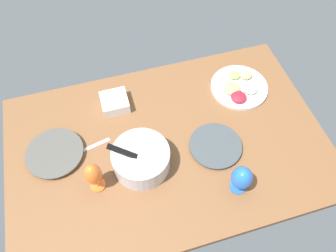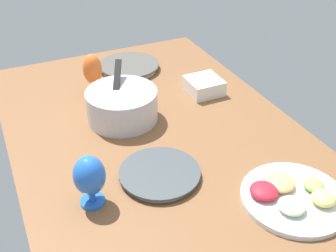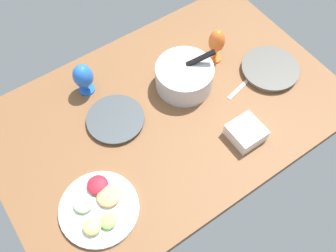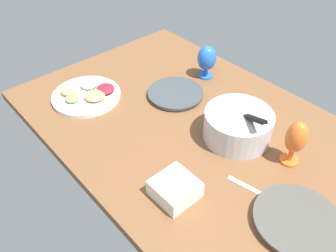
{
  "view_description": "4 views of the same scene",
  "coord_description": "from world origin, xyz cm",
  "px_view_note": "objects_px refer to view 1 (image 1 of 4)",
  "views": [
    {
      "loc": [
        23.26,
        79.73,
        142.82
      ],
      "look_at": [
        -2.41,
        -7.61,
        3.77
      ],
      "focal_mm": 34.83,
      "sensor_mm": 36.0,
      "label": 1
    },
    {
      "loc": [
        -117.64,
        49.72,
        89.19
      ],
      "look_at": [
        -1.79,
        -3.37,
        3.77
      ],
      "focal_mm": 45.01,
      "sensor_mm": 36.0,
      "label": 2
    },
    {
      "loc": [
        -55.36,
        -80.59,
        147.73
      ],
      "look_at": [
        -5.61,
        -8.74,
        3.77
      ],
      "focal_mm": 40.95,
      "sensor_mm": 36.0,
      "label": 3
    },
    {
      "loc": [
        75.37,
        -82.09,
        96.54
      ],
      "look_at": [
        -4.89,
        -11.13,
        3.77
      ],
      "focal_mm": 37.02,
      "sensor_mm": 36.0,
      "label": 4
    }
  ],
  "objects_px": {
    "hurricane_glass_orange": "(94,175)",
    "hurricane_glass_blue": "(241,178)",
    "dinner_plate_left": "(215,146)",
    "dinner_plate_right": "(55,153)",
    "square_bowl_white": "(115,102)",
    "mixing_bowl": "(141,159)",
    "fruit_platter": "(239,87)"
  },
  "relations": [
    {
      "from": "hurricane_glass_orange",
      "to": "hurricane_glass_blue",
      "type": "bearing_deg",
      "value": 162.96
    },
    {
      "from": "dinner_plate_left",
      "to": "dinner_plate_right",
      "type": "height_order",
      "value": "dinner_plate_right"
    },
    {
      "from": "dinner_plate_right",
      "to": "square_bowl_white",
      "type": "bearing_deg",
      "value": -148.11
    },
    {
      "from": "dinner_plate_right",
      "to": "hurricane_glass_blue",
      "type": "distance_m",
      "value": 0.9
    },
    {
      "from": "hurricane_glass_orange",
      "to": "mixing_bowl",
      "type": "bearing_deg",
      "value": -168.28
    },
    {
      "from": "dinner_plate_left",
      "to": "hurricane_glass_blue",
      "type": "height_order",
      "value": "hurricane_glass_blue"
    },
    {
      "from": "dinner_plate_left",
      "to": "fruit_platter",
      "type": "height_order",
      "value": "fruit_platter"
    },
    {
      "from": "mixing_bowl",
      "to": "fruit_platter",
      "type": "relative_size",
      "value": 0.87
    },
    {
      "from": "dinner_plate_left",
      "to": "hurricane_glass_orange",
      "type": "relative_size",
      "value": 1.38
    },
    {
      "from": "dinner_plate_left",
      "to": "fruit_platter",
      "type": "bearing_deg",
      "value": -129.79
    },
    {
      "from": "hurricane_glass_blue",
      "to": "hurricane_glass_orange",
      "type": "bearing_deg",
      "value": -17.04
    },
    {
      "from": "hurricane_glass_blue",
      "to": "fruit_platter",
      "type": "bearing_deg",
      "value": -113.78
    },
    {
      "from": "mixing_bowl",
      "to": "fruit_platter",
      "type": "distance_m",
      "value": 0.71
    },
    {
      "from": "hurricane_glass_blue",
      "to": "hurricane_glass_orange",
      "type": "height_order",
      "value": "hurricane_glass_orange"
    },
    {
      "from": "dinner_plate_right",
      "to": "hurricane_glass_blue",
      "type": "xyz_separation_m",
      "value": [
        -0.8,
        0.41,
        0.08
      ]
    },
    {
      "from": "fruit_platter",
      "to": "hurricane_glass_orange",
      "type": "relative_size",
      "value": 1.68
    },
    {
      "from": "mixing_bowl",
      "to": "fruit_platter",
      "type": "bearing_deg",
      "value": -154.22
    },
    {
      "from": "mixing_bowl",
      "to": "square_bowl_white",
      "type": "height_order",
      "value": "mixing_bowl"
    },
    {
      "from": "hurricane_glass_orange",
      "to": "dinner_plate_left",
      "type": "bearing_deg",
      "value": -176.36
    },
    {
      "from": "hurricane_glass_blue",
      "to": "hurricane_glass_orange",
      "type": "xyz_separation_m",
      "value": [
        0.62,
        -0.19,
        0.02
      ]
    },
    {
      "from": "dinner_plate_right",
      "to": "square_bowl_white",
      "type": "xyz_separation_m",
      "value": [
        -0.34,
        -0.21,
        0.02
      ]
    },
    {
      "from": "dinner_plate_right",
      "to": "mixing_bowl",
      "type": "relative_size",
      "value": 1.01
    },
    {
      "from": "mixing_bowl",
      "to": "square_bowl_white",
      "type": "distance_m",
      "value": 0.39
    },
    {
      "from": "mixing_bowl",
      "to": "hurricane_glass_orange",
      "type": "relative_size",
      "value": 1.47
    },
    {
      "from": "fruit_platter",
      "to": "dinner_plate_right",
      "type": "bearing_deg",
      "value": 7.49
    },
    {
      "from": "mixing_bowl",
      "to": "hurricane_glass_blue",
      "type": "xyz_separation_m",
      "value": [
        -0.4,
        0.24,
        0.03
      ]
    },
    {
      "from": "dinner_plate_left",
      "to": "square_bowl_white",
      "type": "relative_size",
      "value": 1.87
    },
    {
      "from": "dinner_plate_left",
      "to": "hurricane_glass_blue",
      "type": "xyz_separation_m",
      "value": [
        -0.02,
        0.23,
        0.09
      ]
    },
    {
      "from": "mixing_bowl",
      "to": "hurricane_glass_blue",
      "type": "height_order",
      "value": "mixing_bowl"
    },
    {
      "from": "dinner_plate_left",
      "to": "hurricane_glass_orange",
      "type": "distance_m",
      "value": 0.61
    },
    {
      "from": "hurricane_glass_blue",
      "to": "square_bowl_white",
      "type": "xyz_separation_m",
      "value": [
        0.45,
        -0.62,
        -0.06
      ]
    },
    {
      "from": "hurricane_glass_blue",
      "to": "mixing_bowl",
      "type": "bearing_deg",
      "value": -30.62
    }
  ]
}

